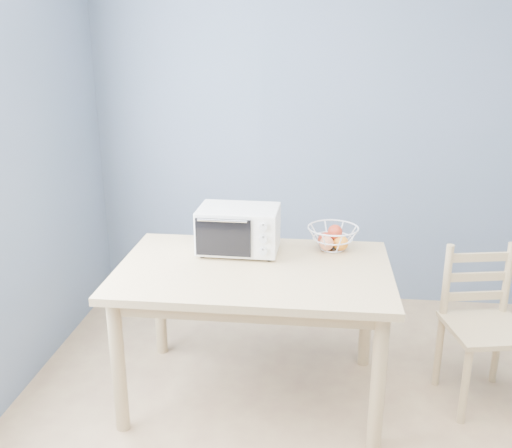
# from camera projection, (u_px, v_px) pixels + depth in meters

# --- Properties ---
(room) EXTENTS (4.01, 4.51, 2.61)m
(room) POSITION_uv_depth(u_px,v_px,m) (448.00, 231.00, 1.77)
(room) COLOR tan
(room) RESTS_ON ground
(dining_table) EXTENTS (1.40, 0.90, 0.75)m
(dining_table) POSITION_uv_depth(u_px,v_px,m) (254.00, 285.00, 2.95)
(dining_table) COLOR tan
(dining_table) RESTS_ON ground
(toaster_oven) EXTENTS (0.44, 0.32, 0.25)m
(toaster_oven) POSITION_uv_depth(u_px,v_px,m) (236.00, 229.00, 3.09)
(toaster_oven) COLOR white
(toaster_oven) RESTS_ON dining_table
(fruit_basket) EXTENTS (0.36, 0.36, 0.14)m
(fruit_basket) POSITION_uv_depth(u_px,v_px,m) (332.00, 238.00, 3.14)
(fruit_basket) COLOR silver
(fruit_basket) RESTS_ON dining_table
(dining_chair) EXTENTS (0.46, 0.46, 0.84)m
(dining_chair) POSITION_uv_depth(u_px,v_px,m) (483.00, 328.00, 2.99)
(dining_chair) COLOR tan
(dining_chair) RESTS_ON ground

